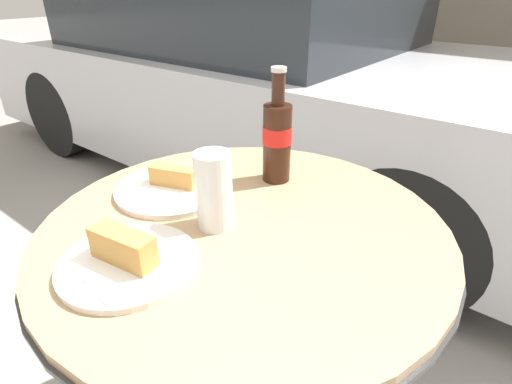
% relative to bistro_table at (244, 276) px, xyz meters
% --- Properties ---
extents(bistro_table, '(0.81, 0.81, 0.74)m').
position_rel_bistro_table_xyz_m(bistro_table, '(0.00, 0.00, 0.00)').
color(bistro_table, '#333333').
rests_on(bistro_table, ground_plane).
extents(cola_bottle_left, '(0.07, 0.07, 0.26)m').
position_rel_bistro_table_xyz_m(cola_bottle_left, '(-0.06, 0.20, 0.24)').
color(cola_bottle_left, '#33190F').
rests_on(cola_bottle_left, bistro_table).
extents(drinking_glass, '(0.07, 0.07, 0.15)m').
position_rel_bistro_table_xyz_m(drinking_glass, '(-0.04, -0.04, 0.21)').
color(drinking_glass, silver).
rests_on(drinking_glass, bistro_table).
extents(lunch_plate_near, '(0.23, 0.23, 0.07)m').
position_rel_bistro_table_xyz_m(lunch_plate_near, '(-0.06, -0.22, 0.15)').
color(lunch_plate_near, silver).
rests_on(lunch_plate_near, bistro_table).
extents(lunch_plate_far, '(0.25, 0.25, 0.06)m').
position_rel_bistro_table_xyz_m(lunch_plate_far, '(-0.21, -0.00, 0.15)').
color(lunch_plate_far, silver).
rests_on(lunch_plate_far, bistro_table).
extents(parked_car, '(4.09, 1.79, 1.31)m').
position_rel_bistro_table_xyz_m(parked_car, '(-1.21, 1.64, 0.01)').
color(parked_car, '#B7B7BC').
rests_on(parked_car, ground_plane).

